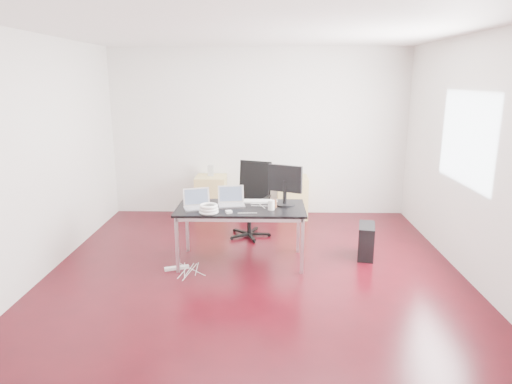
{
  "coord_description": "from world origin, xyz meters",
  "views": [
    {
      "loc": [
        0.14,
        -5.23,
        2.29
      ],
      "look_at": [
        0.0,
        0.55,
        0.85
      ],
      "focal_mm": 32.0,
      "sensor_mm": 36.0,
      "label": 1
    }
  ],
  "objects_px": {
    "office_chair": "(251,196)",
    "filing_cabinet_left": "(211,196)",
    "desk": "(241,211)",
    "pc_tower": "(366,241)",
    "filing_cabinet_right": "(292,197)"
  },
  "relations": [
    {
      "from": "filing_cabinet_left",
      "to": "pc_tower",
      "type": "height_order",
      "value": "filing_cabinet_left"
    },
    {
      "from": "pc_tower",
      "to": "filing_cabinet_right",
      "type": "bearing_deg",
      "value": 128.23
    },
    {
      "from": "desk",
      "to": "filing_cabinet_left",
      "type": "height_order",
      "value": "desk"
    },
    {
      "from": "filing_cabinet_left",
      "to": "filing_cabinet_right",
      "type": "bearing_deg",
      "value": 0.0
    },
    {
      "from": "desk",
      "to": "pc_tower",
      "type": "relative_size",
      "value": 3.56
    },
    {
      "from": "office_chair",
      "to": "filing_cabinet_left",
      "type": "xyz_separation_m",
      "value": [
        -0.71,
        0.93,
        -0.26
      ]
    },
    {
      "from": "desk",
      "to": "office_chair",
      "type": "height_order",
      "value": "office_chair"
    },
    {
      "from": "office_chair",
      "to": "filing_cabinet_right",
      "type": "distance_m",
      "value": 1.17
    },
    {
      "from": "office_chair",
      "to": "filing_cabinet_right",
      "type": "bearing_deg",
      "value": 74.42
    },
    {
      "from": "pc_tower",
      "to": "filing_cabinet_left",
      "type": "bearing_deg",
      "value": 153.66
    },
    {
      "from": "desk",
      "to": "filing_cabinet_left",
      "type": "relative_size",
      "value": 2.29
    },
    {
      "from": "filing_cabinet_left",
      "to": "filing_cabinet_right",
      "type": "distance_m",
      "value": 1.38
    },
    {
      "from": "office_chair",
      "to": "desk",
      "type": "bearing_deg",
      "value": -75.23
    },
    {
      "from": "desk",
      "to": "filing_cabinet_right",
      "type": "relative_size",
      "value": 2.29
    },
    {
      "from": "desk",
      "to": "filing_cabinet_left",
      "type": "xyz_separation_m",
      "value": [
        -0.62,
        1.98,
        -0.33
      ]
    }
  ]
}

